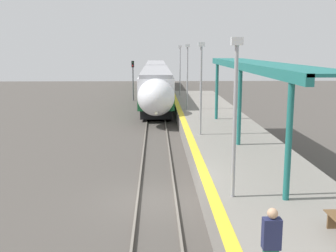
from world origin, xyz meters
TOP-DOWN VIEW (x-y plane):
  - ground_plane at (0.00, 0.00)m, footprint 120.00×120.00m
  - rail_left at (-0.72, 0.00)m, footprint 0.08×90.00m
  - rail_right at (0.72, 0.00)m, footprint 0.08×90.00m
  - train at (0.00, 34.90)m, footprint 2.87×42.80m
  - platform_right at (4.02, 0.00)m, footprint 4.80×64.00m
  - person_waiting at (2.26, -7.52)m, footprint 0.36×0.22m
  - railway_signal at (-2.52, 31.44)m, footprint 0.28×0.28m
  - lamppost_near at (2.44, -2.40)m, footprint 0.36×0.20m
  - lamppost_mid at (2.44, 7.57)m, footprint 0.36×0.20m
  - lamppost_far at (2.44, 17.53)m, footprint 0.36×0.20m
  - lamppost_farthest at (2.44, 27.50)m, footprint 0.36×0.20m
  - station_canopy at (4.65, 5.01)m, footprint 2.02×18.44m

SIDE VIEW (x-z plane):
  - ground_plane at x=0.00m, z-range 0.00..0.00m
  - rail_left at x=-0.72m, z-range 0.00..0.15m
  - rail_right at x=0.72m, z-range 0.00..0.15m
  - platform_right at x=4.02m, z-range 0.00..1.02m
  - person_waiting at x=2.26m, z-range 1.05..2.67m
  - train at x=0.00m, z-range 0.28..4.03m
  - railway_signal at x=-2.52m, z-range 0.49..4.87m
  - lamppost_near at x=2.44m, z-range 1.40..6.42m
  - lamppost_mid at x=2.44m, z-range 1.40..6.42m
  - lamppost_far at x=2.44m, z-range 1.40..6.42m
  - lamppost_farthest at x=2.44m, z-range 1.40..6.42m
  - station_canopy at x=4.65m, z-range 2.78..6.82m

